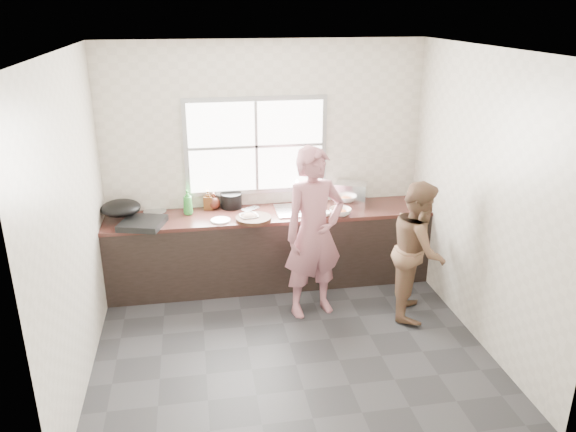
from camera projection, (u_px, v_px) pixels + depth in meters
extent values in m
cube|color=#28282B|center=(289.00, 343.00, 5.37)|extent=(3.60, 3.20, 0.01)
cube|color=silver|center=(290.00, 49.00, 4.41)|extent=(3.60, 3.20, 0.01)
cube|color=beige|center=(265.00, 163.00, 6.37)|extent=(3.60, 0.01, 2.70)
cube|color=beige|center=(73.00, 223.00, 4.60)|extent=(0.01, 3.20, 2.70)
cube|color=silver|center=(482.00, 199.00, 5.18)|extent=(0.01, 3.20, 2.70)
cube|color=silver|center=(335.00, 300.00, 3.41)|extent=(3.60, 0.01, 2.70)
cube|color=black|center=(270.00, 249.00, 6.41)|extent=(3.60, 0.62, 0.82)
cube|color=#3A1D18|center=(269.00, 214.00, 6.26)|extent=(3.60, 0.64, 0.04)
cube|color=silver|center=(300.00, 210.00, 6.31)|extent=(0.55, 0.45, 0.02)
cylinder|color=silver|center=(297.00, 193.00, 6.44)|extent=(0.02, 0.02, 0.30)
cube|color=#9EA0A5|center=(256.00, 146.00, 6.27)|extent=(1.60, 0.05, 1.10)
cube|color=white|center=(256.00, 147.00, 6.25)|extent=(1.50, 0.01, 1.00)
imported|color=#AA6670|center=(314.00, 239.00, 5.64)|extent=(0.68, 0.54, 1.66)
imported|color=brown|center=(418.00, 250.00, 5.66)|extent=(0.75, 0.84, 1.43)
cylinder|color=black|center=(253.00, 219.00, 6.02)|extent=(0.47, 0.47, 0.04)
cube|color=#BABCC1|center=(251.00, 209.00, 6.24)|extent=(0.23, 0.20, 0.01)
imported|color=silver|center=(249.00, 217.00, 6.05)|extent=(0.24, 0.24, 0.05)
imported|color=white|center=(340.00, 212.00, 6.17)|extent=(0.21, 0.21, 0.06)
imported|color=white|center=(323.00, 213.00, 6.14)|extent=(0.22, 0.22, 0.06)
cylinder|color=black|center=(231.00, 201.00, 6.37)|extent=(0.31, 0.31, 0.17)
cylinder|color=white|center=(221.00, 220.00, 6.00)|extent=(0.24, 0.24, 0.02)
imported|color=green|center=(188.00, 202.00, 6.16)|extent=(0.13, 0.13, 0.28)
imported|color=#4C2B13|center=(208.00, 200.00, 6.32)|extent=(0.11, 0.11, 0.21)
imported|color=#3D180F|center=(214.00, 202.00, 6.34)|extent=(0.14, 0.14, 0.17)
cylinder|color=white|center=(189.00, 206.00, 6.29)|extent=(0.07, 0.07, 0.10)
cube|color=black|center=(143.00, 223.00, 5.86)|extent=(0.53, 0.53, 0.06)
ellipsoid|color=black|center=(121.00, 208.00, 5.98)|extent=(0.55, 0.55, 0.16)
cube|color=silver|center=(351.00, 194.00, 6.44)|extent=(0.43, 0.37, 0.27)
cylinder|color=silver|center=(133.00, 227.00, 5.83)|extent=(0.29, 0.29, 0.01)
cylinder|color=#AAADB1|center=(155.00, 212.00, 6.26)|extent=(0.30, 0.30, 0.01)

